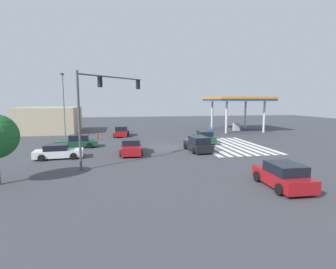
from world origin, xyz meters
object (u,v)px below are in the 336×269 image
at_px(fire_hydrant, 98,137).
at_px(car_5, 198,144).
at_px(street_light_pole_a, 64,100).
at_px(car_3, 131,147).
at_px(car_0, 283,176).
at_px(car_4, 77,142).
at_px(car_1, 58,152).
at_px(traffic_signal_mast, 100,100).
at_px(car_6, 121,131).
at_px(car_2, 204,137).
at_px(pedestrian, 210,130).

bearing_deg(fire_hydrant, car_5, -133.05).
bearing_deg(street_light_pole_a, car_3, -145.88).
relative_size(car_0, car_4, 0.90).
distance_m(car_1, street_light_pole_a, 14.78).
bearing_deg(traffic_signal_mast, car_4, 65.06).
bearing_deg(car_5, car_4, 66.97).
bearing_deg(car_4, car_6, -122.24).
relative_size(car_4, car_5, 1.02).
bearing_deg(car_4, car_2, 179.91).
height_order(car_4, car_5, car_5).
bearing_deg(car_2, fire_hydrant, 70.84).
distance_m(pedestrian, fire_hydrant, 16.45).
distance_m(traffic_signal_mast, car_5, 11.44).
xyz_separation_m(traffic_signal_mast, street_light_pole_a, (17.06, 6.08, -0.03)).
xyz_separation_m(car_0, car_6, (25.58, 9.48, -0.02)).
distance_m(car_4, car_6, 10.18).
xyz_separation_m(car_3, street_light_pole_a, (12.83, 8.69, 4.63)).
bearing_deg(fire_hydrant, car_6, -45.58).
height_order(car_0, car_4, car_0).
bearing_deg(car_6, car_3, 7.69).
bearing_deg(car_6, car_0, 24.55).
distance_m(street_light_pole_a, fire_hydrant, 7.22).
xyz_separation_m(traffic_signal_mast, car_4, (8.81, 3.22, -4.70)).
height_order(car_2, street_light_pole_a, street_light_pole_a).
relative_size(car_0, street_light_pole_a, 0.46).
distance_m(car_3, car_6, 13.46).
xyz_separation_m(car_5, fire_hydrant, (10.31, 11.04, -0.31)).
bearing_deg(street_light_pole_a, car_2, -112.68).
xyz_separation_m(car_6, street_light_pole_a, (-0.60, 7.88, 4.61)).
height_order(car_0, pedestrian, pedestrian).
distance_m(car_3, pedestrian, 16.80).
relative_size(traffic_signal_mast, car_1, 1.71).
xyz_separation_m(car_5, street_light_pole_a, (12.89, 15.68, 4.59)).
bearing_deg(street_light_pole_a, fire_hydrant, -119.03).
bearing_deg(traffic_signal_mast, car_1, 96.84).
xyz_separation_m(car_3, fire_hydrant, (10.26, 4.06, -0.26)).
xyz_separation_m(car_5, pedestrian, (11.45, -5.36, 0.13)).
relative_size(car_0, car_5, 0.92).
height_order(car_6, fire_hydrant, car_6).
bearing_deg(car_3, car_2, 121.80).
bearing_deg(car_5, pedestrian, -28.24).
distance_m(car_3, fire_hydrant, 11.03).
bearing_deg(car_1, car_3, 4.38).
bearing_deg(traffic_signal_mast, car_6, 39.17).
bearing_deg(pedestrian, car_2, 17.07).
bearing_deg(pedestrian, car_3, -4.54).
height_order(car_5, car_6, car_5).
bearing_deg(car_6, car_2, 55.59).
height_order(car_4, street_light_pole_a, street_light_pole_a).
relative_size(car_0, car_1, 0.96).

